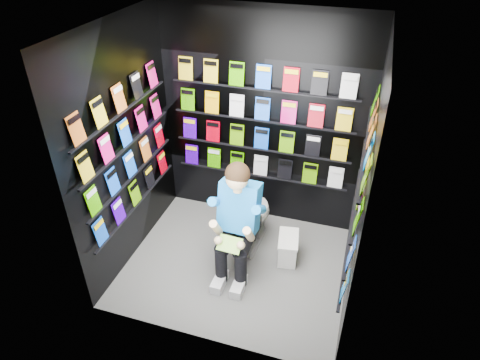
% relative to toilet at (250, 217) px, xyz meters
% --- Properties ---
extents(floor, '(2.40, 2.40, 0.00)m').
position_rel_toilet_xyz_m(floor, '(-0.03, -0.43, -0.37)').
color(floor, '#565654').
rests_on(floor, ground).
extents(ceiling, '(2.40, 2.40, 0.00)m').
position_rel_toilet_xyz_m(ceiling, '(-0.03, -0.43, 2.23)').
color(ceiling, white).
rests_on(ceiling, floor).
extents(wall_back, '(2.40, 0.04, 2.60)m').
position_rel_toilet_xyz_m(wall_back, '(-0.03, 0.57, 0.93)').
color(wall_back, black).
rests_on(wall_back, floor).
extents(wall_front, '(2.40, 0.04, 2.60)m').
position_rel_toilet_xyz_m(wall_front, '(-0.03, -1.43, 0.93)').
color(wall_front, black).
rests_on(wall_front, floor).
extents(wall_left, '(0.04, 2.00, 2.60)m').
position_rel_toilet_xyz_m(wall_left, '(-1.23, -0.43, 0.93)').
color(wall_left, black).
rests_on(wall_left, floor).
extents(wall_right, '(0.04, 2.00, 2.60)m').
position_rel_toilet_xyz_m(wall_right, '(1.17, -0.43, 0.93)').
color(wall_right, black).
rests_on(wall_right, floor).
extents(comics_back, '(2.10, 0.06, 1.37)m').
position_rel_toilet_xyz_m(comics_back, '(-0.03, 0.54, 0.94)').
color(comics_back, '#BF5C1E').
rests_on(comics_back, wall_back).
extents(comics_left, '(0.06, 1.70, 1.37)m').
position_rel_toilet_xyz_m(comics_left, '(-1.20, -0.43, 0.94)').
color(comics_left, '#BF5C1E').
rests_on(comics_left, wall_left).
extents(comics_right, '(0.06, 1.70, 1.37)m').
position_rel_toilet_xyz_m(comics_right, '(1.14, -0.43, 0.94)').
color(comics_right, '#BF5C1E').
rests_on(comics_right, wall_right).
extents(toilet, '(0.46, 0.77, 0.73)m').
position_rel_toilet_xyz_m(toilet, '(0.00, 0.00, 0.00)').
color(toilet, white).
rests_on(toilet, floor).
extents(longbox, '(0.25, 0.39, 0.27)m').
position_rel_toilet_xyz_m(longbox, '(0.49, -0.14, -0.23)').
color(longbox, silver).
rests_on(longbox, floor).
extents(longbox_lid, '(0.27, 0.41, 0.03)m').
position_rel_toilet_xyz_m(longbox_lid, '(0.49, -0.14, -0.08)').
color(longbox_lid, silver).
rests_on(longbox_lid, longbox).
extents(reader, '(0.60, 0.84, 1.50)m').
position_rel_toilet_xyz_m(reader, '(0.00, -0.38, 0.43)').
color(reader, blue).
rests_on(reader, toilet).
extents(held_comic, '(0.25, 0.15, 0.10)m').
position_rel_toilet_xyz_m(held_comic, '(0.00, -0.73, 0.21)').
color(held_comic, green).
rests_on(held_comic, reader).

